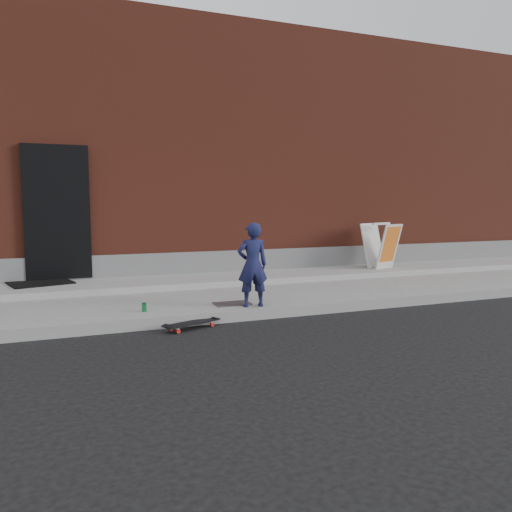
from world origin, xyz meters
name	(u,v)px	position (x,y,z in m)	size (l,w,h in m)	color
ground	(267,319)	(0.00, 0.00, 0.00)	(80.00, 80.00, 0.00)	black
sidewalk	(232,295)	(0.00, 1.50, 0.07)	(20.00, 3.00, 0.15)	slate
apron	(216,279)	(0.00, 2.40, 0.20)	(20.00, 1.20, 0.10)	gray
building	(164,167)	(0.00, 6.99, 2.50)	(20.00, 8.10, 5.00)	maroon
child	(252,265)	(-0.14, 0.20, 0.72)	(0.42, 0.28, 1.15)	#191C46
skateboard	(192,323)	(-1.07, -0.12, 0.07)	(0.76, 0.44, 0.08)	red
pizza_sign	(382,245)	(3.47, 2.34, 0.71)	(0.73, 0.79, 0.92)	silver
soda_can	(144,307)	(-1.57, 0.40, 0.21)	(0.06, 0.06, 0.12)	#1A8542
doormat	(40,283)	(-2.90, 2.70, 0.26)	(0.92, 0.75, 0.03)	black
utility_plate	(232,304)	(-0.35, 0.44, 0.16)	(0.50, 0.32, 0.02)	#4A4A4E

